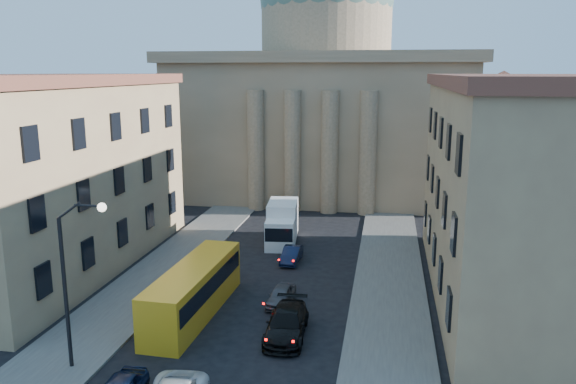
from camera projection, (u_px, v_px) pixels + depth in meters
The scene contains 11 objects.
sidewalk_left at pixel (138, 292), 38.53m from camera, with size 5.00×60.00×0.15m, color #504E49.
sidewalk_right at pixel (389, 310), 35.61m from camera, with size 5.00×60.00×0.15m, color #504E49.
church at pixel (325, 96), 70.64m from camera, with size 68.02×28.76×36.60m.
building_left at pixel (50, 173), 42.30m from camera, with size 11.60×26.60×14.70m.
building_right at pixel (526, 189), 36.45m from camera, with size 11.60×26.60×14.70m.
street_lamp at pixel (73, 271), 27.55m from camera, with size 2.62×0.44×8.83m.
car_right_mid at pixel (287, 324), 32.07m from camera, with size 2.20×5.41×1.57m, color black.
car_right_far at pixel (281, 295), 36.56m from camera, with size 1.44×3.57×1.22m, color #47474B.
car_right_distant at pixel (291, 255), 44.66m from camera, with size 1.29×3.71×1.22m, color black.
city_bus at pixel (194, 289), 34.86m from camera, with size 2.97×11.13×3.11m.
box_truck at pixel (282, 224), 49.69m from camera, with size 3.13×6.57×3.49m.
Camera 1 is at (8.03, -15.84, 14.90)m, focal length 35.00 mm.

